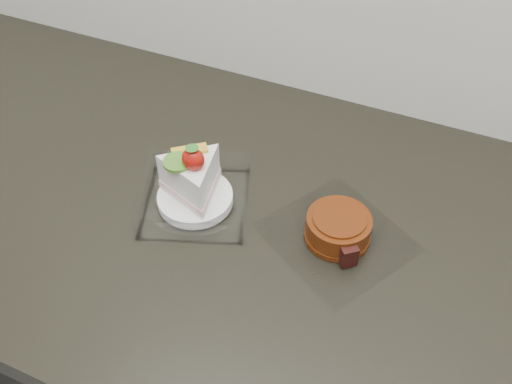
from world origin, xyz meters
name	(u,v)px	position (x,y,z in m)	size (l,w,h in m)	color
cake_tray	(194,189)	(-0.19, 1.68, 0.93)	(0.19, 0.19, 0.12)	white
mooncake_wrap	(338,231)	(0.01, 1.70, 0.92)	(0.23, 0.23, 0.04)	white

